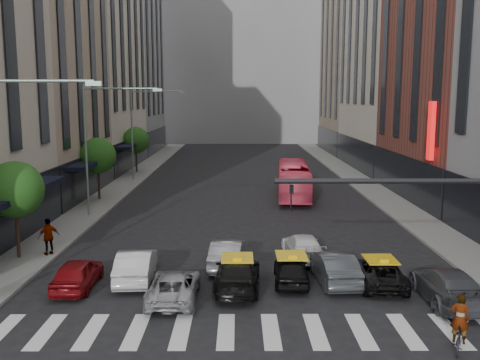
{
  "coord_description": "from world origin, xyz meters",
  "views": [
    {
      "loc": [
        -0.55,
        -16.46,
        8.21
      ],
      "look_at": [
        -0.48,
        10.94,
        4.0
      ],
      "focal_mm": 40.0,
      "sensor_mm": 36.0,
      "label": 1
    }
  ],
  "objects_px": {
    "car_white_front": "(136,265)",
    "bus": "(294,180)",
    "taxi_center": "(291,270)",
    "motorcycle": "(459,336)",
    "car_red": "(77,274)",
    "streetlamp_mid": "(99,132)",
    "streetlamp_far": "(141,122)",
    "taxi_left": "(237,274)",
    "pedestrian_far": "(49,237)"
  },
  "relations": [
    {
      "from": "car_white_front",
      "to": "bus",
      "type": "distance_m",
      "value": 22.52
    },
    {
      "from": "taxi_center",
      "to": "motorcycle",
      "type": "height_order",
      "value": "taxi_center"
    },
    {
      "from": "car_white_front",
      "to": "taxi_center",
      "type": "height_order",
      "value": "car_white_front"
    },
    {
      "from": "car_red",
      "to": "streetlamp_mid",
      "type": "bearing_deg",
      "value": -80.16
    },
    {
      "from": "streetlamp_mid",
      "to": "car_white_front",
      "type": "xyz_separation_m",
      "value": [
        4.84,
        -13.11,
        -5.18
      ]
    },
    {
      "from": "streetlamp_mid",
      "to": "motorcycle",
      "type": "xyz_separation_m",
      "value": [
        16.73,
        -19.92,
        -5.44
      ]
    },
    {
      "from": "streetlamp_far",
      "to": "motorcycle",
      "type": "height_order",
      "value": "streetlamp_far"
    },
    {
      "from": "taxi_left",
      "to": "motorcycle",
      "type": "xyz_separation_m",
      "value": [
        7.29,
        -5.7,
        -0.23
      ]
    },
    {
      "from": "streetlamp_mid",
      "to": "car_white_front",
      "type": "relative_size",
      "value": 2.05
    },
    {
      "from": "motorcycle",
      "to": "pedestrian_far",
      "type": "bearing_deg",
      "value": -6.31
    },
    {
      "from": "pedestrian_far",
      "to": "car_white_front",
      "type": "bearing_deg",
      "value": 105.19
    },
    {
      "from": "motorcycle",
      "to": "car_red",
      "type": "bearing_deg",
      "value": 2.82
    },
    {
      "from": "pedestrian_far",
      "to": "bus",
      "type": "bearing_deg",
      "value": -170.72
    },
    {
      "from": "taxi_center",
      "to": "streetlamp_far",
      "type": "bearing_deg",
      "value": -65.56
    },
    {
      "from": "streetlamp_mid",
      "to": "bus",
      "type": "bearing_deg",
      "value": 27.8
    },
    {
      "from": "car_red",
      "to": "streetlamp_far",
      "type": "bearing_deg",
      "value": -85.42
    },
    {
      "from": "car_white_front",
      "to": "motorcycle",
      "type": "height_order",
      "value": "car_white_front"
    },
    {
      "from": "taxi_center",
      "to": "pedestrian_far",
      "type": "xyz_separation_m",
      "value": [
        -12.19,
        4.01,
        0.47
      ]
    },
    {
      "from": "streetlamp_far",
      "to": "bus",
      "type": "xyz_separation_m",
      "value": [
        14.07,
        -8.58,
        -4.44
      ]
    },
    {
      "from": "car_red",
      "to": "motorcycle",
      "type": "xyz_separation_m",
      "value": [
        14.25,
        -5.81,
        -0.2
      ]
    },
    {
      "from": "taxi_left",
      "to": "bus",
      "type": "height_order",
      "value": "bus"
    },
    {
      "from": "taxi_left",
      "to": "bus",
      "type": "relative_size",
      "value": 0.45
    },
    {
      "from": "bus",
      "to": "taxi_center",
      "type": "bearing_deg",
      "value": 87.97
    },
    {
      "from": "taxi_left",
      "to": "pedestrian_far",
      "type": "relative_size",
      "value": 2.49
    },
    {
      "from": "bus",
      "to": "motorcycle",
      "type": "relative_size",
      "value": 5.98
    },
    {
      "from": "taxi_left",
      "to": "taxi_center",
      "type": "xyz_separation_m",
      "value": [
        2.39,
        0.68,
        -0.06
      ]
    },
    {
      "from": "motorcycle",
      "to": "streetlamp_mid",
      "type": "bearing_deg",
      "value": -24.99
    },
    {
      "from": "streetlamp_far",
      "to": "pedestrian_far",
      "type": "bearing_deg",
      "value": -90.8
    },
    {
      "from": "streetlamp_far",
      "to": "motorcycle",
      "type": "relative_size",
      "value": 5.11
    },
    {
      "from": "taxi_center",
      "to": "pedestrian_far",
      "type": "distance_m",
      "value": 12.84
    },
    {
      "from": "car_red",
      "to": "car_white_front",
      "type": "xyz_separation_m",
      "value": [
        2.36,
        1.01,
        0.06
      ]
    },
    {
      "from": "car_white_front",
      "to": "taxi_center",
      "type": "bearing_deg",
      "value": 173.01
    },
    {
      "from": "streetlamp_mid",
      "to": "pedestrian_far",
      "type": "relative_size",
      "value": 4.71
    },
    {
      "from": "motorcycle",
      "to": "pedestrian_far",
      "type": "height_order",
      "value": "pedestrian_far"
    },
    {
      "from": "taxi_left",
      "to": "bus",
      "type": "distance_m",
      "value": 22.14
    },
    {
      "from": "taxi_left",
      "to": "pedestrian_far",
      "type": "distance_m",
      "value": 10.87
    },
    {
      "from": "motorcycle",
      "to": "taxi_left",
      "type": "bearing_deg",
      "value": -13.05
    },
    {
      "from": "pedestrian_far",
      "to": "streetlamp_far",
      "type": "bearing_deg",
      "value": -131.12
    },
    {
      "from": "taxi_center",
      "to": "car_white_front",
      "type": "bearing_deg",
      "value": -0.97
    },
    {
      "from": "car_red",
      "to": "car_white_front",
      "type": "relative_size",
      "value": 0.89
    },
    {
      "from": "taxi_center",
      "to": "pedestrian_far",
      "type": "bearing_deg",
      "value": -15.6
    },
    {
      "from": "car_red",
      "to": "motorcycle",
      "type": "relative_size",
      "value": 2.21
    },
    {
      "from": "streetlamp_far",
      "to": "motorcycle",
      "type": "bearing_deg",
      "value": -65.03
    },
    {
      "from": "motorcycle",
      "to": "bus",
      "type": "bearing_deg",
      "value": -59.46
    },
    {
      "from": "streetlamp_far",
      "to": "taxi_left",
      "type": "xyz_separation_m",
      "value": [
        9.44,
        -30.22,
        -5.21
      ]
    },
    {
      "from": "streetlamp_far",
      "to": "car_white_front",
      "type": "relative_size",
      "value": 2.05
    },
    {
      "from": "car_white_front",
      "to": "motorcycle",
      "type": "distance_m",
      "value": 13.7
    },
    {
      "from": "bus",
      "to": "taxi_left",
      "type": "bearing_deg",
      "value": 81.99
    },
    {
      "from": "pedestrian_far",
      "to": "motorcycle",
      "type": "bearing_deg",
      "value": 108.38
    },
    {
      "from": "streetlamp_far",
      "to": "motorcycle",
      "type": "distance_m",
      "value": 40.0
    }
  ]
}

